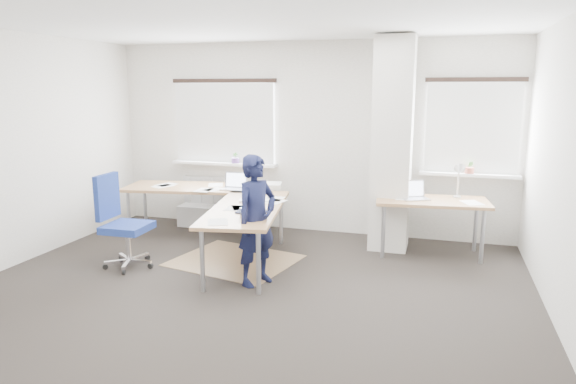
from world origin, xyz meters
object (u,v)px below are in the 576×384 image
(person, at_px, (257,220))
(desk_side, at_px, (432,203))
(desk_main, at_px, (223,198))
(task_chair, at_px, (125,242))

(person, bearing_deg, desk_side, -20.62)
(desk_side, xyz_separation_m, person, (-1.80, -1.60, 0.03))
(desk_main, bearing_deg, desk_side, 1.37)
(desk_main, bearing_deg, person, -60.66)
(desk_side, bearing_deg, task_chair, -162.36)
(task_chair, bearing_deg, desk_side, 22.01)
(task_chair, height_order, person, person)
(desk_main, height_order, person, person)
(desk_main, relative_size, person, 1.96)
(desk_main, xyz_separation_m, desk_side, (2.68, 0.54, -0.01))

